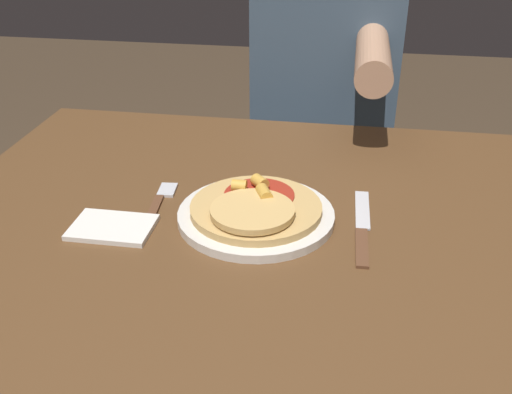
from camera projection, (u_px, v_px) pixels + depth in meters
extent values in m
cube|color=brown|center=(266.00, 249.00, 0.89)|extent=(1.10, 0.96, 0.03)
cylinder|color=brown|center=(98.00, 267.00, 1.50)|extent=(0.06, 0.06, 0.73)
cylinder|color=brown|center=(503.00, 307.00, 1.37)|extent=(0.06, 0.06, 0.73)
cylinder|color=silver|center=(256.00, 216.00, 0.93)|extent=(0.24, 0.24, 0.01)
cylinder|color=tan|center=(256.00, 208.00, 0.93)|extent=(0.20, 0.20, 0.01)
cylinder|color=#9E2819|center=(259.00, 195.00, 0.95)|extent=(0.11, 0.11, 0.00)
cylinder|color=tan|center=(252.00, 211.00, 0.89)|extent=(0.13, 0.13, 0.01)
cylinder|color=gold|center=(239.00, 186.00, 0.95)|extent=(0.02, 0.02, 0.02)
cylinder|color=gold|center=(264.00, 193.00, 0.93)|extent=(0.03, 0.04, 0.02)
cylinder|color=gold|center=(260.00, 182.00, 0.96)|extent=(0.03, 0.03, 0.02)
cube|color=brown|center=(151.00, 216.00, 0.94)|extent=(0.03, 0.13, 0.00)
cube|color=silver|center=(167.00, 190.00, 1.02)|extent=(0.03, 0.05, 0.00)
cube|color=brown|center=(362.00, 247.00, 0.86)|extent=(0.02, 0.10, 0.00)
cube|color=silver|center=(362.00, 210.00, 0.96)|extent=(0.02, 0.12, 0.00)
cube|color=silver|center=(112.00, 227.00, 0.91)|extent=(0.12, 0.09, 0.01)
cylinder|color=#2D2D38|center=(289.00, 256.00, 1.76)|extent=(0.11, 0.11, 0.49)
cylinder|color=#2D2D38|center=(342.00, 261.00, 1.74)|extent=(0.11, 0.11, 0.49)
cube|color=#3D5166|center=(325.00, 83.00, 1.50)|extent=(0.35, 0.22, 0.57)
cylinder|color=tan|center=(373.00, 58.00, 1.19)|extent=(0.07, 0.30, 0.07)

